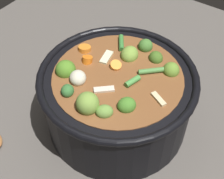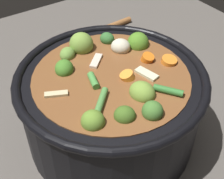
{
  "view_description": "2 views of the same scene",
  "coord_description": "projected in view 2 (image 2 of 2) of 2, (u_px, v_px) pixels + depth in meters",
  "views": [
    {
      "loc": [
        0.24,
        -0.36,
        0.57
      ],
      "look_at": [
        -0.0,
        -0.01,
        0.11
      ],
      "focal_mm": 51.36,
      "sensor_mm": 36.0,
      "label": 1
    },
    {
      "loc": [
        0.22,
        0.32,
        0.45
      ],
      "look_at": [
        0.0,
        0.0,
        0.11
      ],
      "focal_mm": 50.22,
      "sensor_mm": 36.0,
      "label": 2
    }
  ],
  "objects": [
    {
      "name": "ground_plane",
      "position": [
        111.0,
        133.0,
        0.59
      ],
      "size": [
        1.1,
        1.1,
        0.0
      ],
      "primitive_type": "plane",
      "color": "#514C47"
    },
    {
      "name": "wooden_spoon",
      "position": [
        117.0,
        40.0,
        0.82
      ],
      "size": [
        0.19,
        0.15,
        0.02
      ],
      "color": "#915C30",
      "rests_on": "ground_plane"
    },
    {
      "name": "cooking_pot",
      "position": [
        111.0,
        104.0,
        0.54
      ],
      "size": [
        0.31,
        0.31,
        0.17
      ],
      "color": "black",
      "rests_on": "ground_plane"
    }
  ]
}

